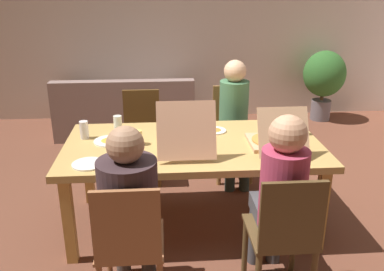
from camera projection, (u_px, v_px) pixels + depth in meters
name	position (u px, v px, depth m)	size (l,w,h in m)	color
ground_plane	(193.00, 223.00, 3.58)	(20.00, 20.00, 0.00)	brown
back_wall	(176.00, 25.00, 6.00)	(6.84, 0.12, 2.69)	beige
dining_table	(193.00, 151.00, 3.35)	(2.04, 1.07, 0.74)	tan
chair_0	(284.00, 234.00, 2.54)	(0.40, 0.44, 0.92)	brown
person_0	(280.00, 190.00, 2.60)	(0.29, 0.52, 1.24)	#414043
chair_1	(231.00, 130.00, 4.36)	(0.39, 0.45, 0.93)	olive
person_1	(235.00, 113.00, 4.13)	(0.29, 0.52, 1.23)	#313E37
chair_2	(130.00, 243.00, 2.44)	(0.40, 0.45, 0.92)	#975E39
person_2	(129.00, 201.00, 2.50)	(0.35, 0.50, 1.20)	#443B36
chair_3	(142.00, 133.00, 4.27)	(0.39, 0.42, 0.91)	brown
pizza_box_0	(185.00, 141.00, 3.20)	(0.42, 0.56, 0.43)	tan
pizza_box_1	(274.00, 140.00, 3.24)	(0.37, 0.53, 0.36)	tan
plate_0	(124.00, 155.00, 3.08)	(0.24, 0.24, 0.01)	white
plate_1	(214.00, 130.00, 3.58)	(0.20, 0.20, 0.03)	white
plate_2	(88.00, 164.00, 2.93)	(0.23, 0.23, 0.01)	white
plate_3	(110.00, 141.00, 3.34)	(0.26, 0.26, 0.03)	white
drinking_glass_0	(302.00, 127.00, 3.48)	(0.06, 0.06, 0.13)	silver
drinking_glass_1	(118.00, 124.00, 3.52)	(0.07, 0.07, 0.15)	silver
drinking_glass_2	(137.00, 138.00, 3.27)	(0.08, 0.08, 0.12)	#E0CA63
drinking_glass_3	(84.00, 130.00, 3.39)	(0.07, 0.07, 0.15)	silver
couch	(126.00, 111.00, 5.65)	(1.79, 0.91, 0.78)	gray
potted_plant	(324.00, 77.00, 6.02)	(0.60, 0.60, 1.02)	#5D555A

